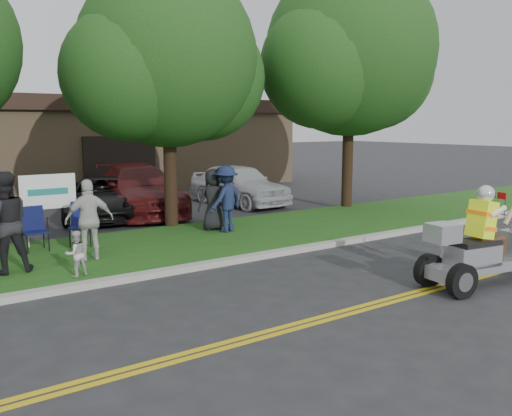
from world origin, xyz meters
TOP-DOWN VIEW (x-y plane):
  - ground at (0.00, 0.00)m, footprint 120.00×120.00m
  - centerline_near at (0.00, -0.58)m, footprint 60.00×0.10m
  - centerline_far at (0.00, -0.42)m, footprint 60.00×0.10m
  - curb at (0.00, 3.05)m, footprint 60.00×0.25m
  - grass_verge at (0.00, 5.20)m, footprint 60.00×4.00m
  - commercial_building at (2.00, 18.98)m, footprint 18.00×8.20m
  - tree_mid at (0.55, 7.23)m, footprint 5.88×4.80m
  - tree_right at (7.06, 7.03)m, footprint 6.86×5.60m
  - business_sign at (-2.90, 6.60)m, footprint 1.25×0.06m
  - trike_scooter at (2.76, -0.85)m, footprint 2.80×1.07m
  - lawn_chair_a at (-2.27, 6.20)m, footprint 0.71×0.72m
  - lawn_chair_b at (-3.34, 6.22)m, footprint 0.53×0.55m
  - spectator_adult_mid at (-4.20, 4.56)m, footprint 0.95×0.75m
  - spectator_adult_right at (-2.58, 4.67)m, footprint 1.02×0.51m
  - spectator_chair_a at (1.28, 5.58)m, footprint 1.27×0.98m
  - spectator_chair_b at (1.11, 5.95)m, footprint 0.86×0.63m
  - child_right at (-3.20, 3.56)m, footprint 0.45×0.37m
  - parked_car_mid at (-0.51, 10.00)m, footprint 3.55×5.02m
  - parked_car_right at (0.80, 10.13)m, footprint 2.98×5.60m
  - parked_car_far_right at (4.50, 9.91)m, footprint 2.09×4.49m

SIDE VIEW (x-z plane):
  - ground at x=0.00m, z-range 0.00..0.00m
  - centerline_near at x=0.00m, z-range 0.00..0.01m
  - centerline_far at x=0.00m, z-range 0.00..0.01m
  - grass_verge at x=0.00m, z-range 0.01..0.11m
  - curb at x=0.00m, z-range 0.00..0.12m
  - child_right at x=-3.20m, z-range 0.10..0.96m
  - parked_car_mid at x=-0.51m, z-range 0.00..1.27m
  - trike_scooter at x=2.76m, z-range -0.28..1.56m
  - lawn_chair_b at x=-3.34m, z-range 0.17..1.14m
  - lawn_chair_a at x=-2.27m, z-range 0.17..1.16m
  - parked_car_far_right at x=4.50m, z-range 0.00..1.49m
  - parked_car_right at x=0.80m, z-range 0.00..1.55m
  - spectator_chair_b at x=1.11m, z-range 0.10..1.72m
  - spectator_adult_right at x=-2.58m, z-range 0.10..1.78m
  - spectator_chair_a at x=1.28m, z-range 0.10..1.84m
  - spectator_adult_mid at x=-4.20m, z-range 0.10..2.03m
  - business_sign at x=-2.90m, z-range 0.38..2.13m
  - commercial_building at x=2.00m, z-range 0.01..4.01m
  - tree_mid at x=0.55m, z-range 0.91..7.96m
  - tree_right at x=7.06m, z-range 0.99..9.06m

